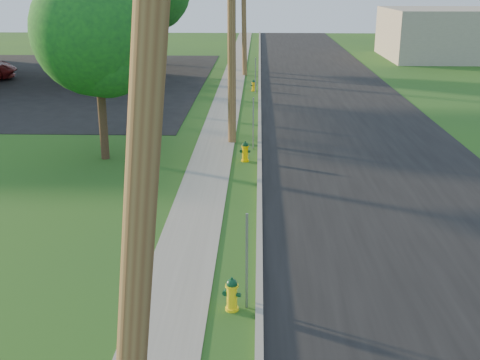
{
  "coord_description": "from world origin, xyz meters",
  "views": [
    {
      "loc": [
        0.45,
        -6.3,
        6.16
      ],
      "look_at": [
        0.0,
        8.0,
        1.4
      ],
      "focal_mm": 45.0,
      "sensor_mm": 36.0,
      "label": 1
    }
  ],
  "objects_px": {
    "tree_verge": "(99,36)",
    "hydrant_near": "(232,294)",
    "utility_pole_far": "(244,2)",
    "hydrant_far": "(254,85)",
    "hydrant_mid": "(245,152)",
    "car_silver": "(112,69)",
    "utility_pole_mid": "(232,14)",
    "fuel_pump_se": "(111,66)",
    "fuel_pump_ne": "(95,75)",
    "utility_pole_near": "(144,137)"
  },
  "relations": [
    {
      "from": "utility_pole_near",
      "to": "fuel_pump_se",
      "type": "xyz_separation_m",
      "value": [
        -8.9,
        35.0,
        -4.08
      ]
    },
    {
      "from": "utility_pole_near",
      "to": "fuel_pump_ne",
      "type": "relative_size",
      "value": 2.96
    },
    {
      "from": "fuel_pump_ne",
      "to": "utility_pole_near",
      "type": "bearing_deg",
      "value": -73.98
    },
    {
      "from": "utility_pole_far",
      "to": "hydrant_far",
      "type": "xyz_separation_m",
      "value": [
        0.74,
        -6.21,
        -4.47
      ]
    },
    {
      "from": "hydrant_near",
      "to": "hydrant_far",
      "type": "relative_size",
      "value": 1.05
    },
    {
      "from": "tree_verge",
      "to": "fuel_pump_ne",
      "type": "bearing_deg",
      "value": 106.13
    },
    {
      "from": "tree_verge",
      "to": "hydrant_mid",
      "type": "bearing_deg",
      "value": -1.72
    },
    {
      "from": "fuel_pump_ne",
      "to": "fuel_pump_se",
      "type": "height_order",
      "value": "same"
    },
    {
      "from": "hydrant_near",
      "to": "hydrant_mid",
      "type": "distance_m",
      "value": 10.23
    },
    {
      "from": "tree_verge",
      "to": "car_silver",
      "type": "bearing_deg",
      "value": 102.61
    },
    {
      "from": "utility_pole_near",
      "to": "tree_verge",
      "type": "height_order",
      "value": "utility_pole_near"
    },
    {
      "from": "utility_pole_far",
      "to": "hydrant_far",
      "type": "height_order",
      "value": "utility_pole_far"
    },
    {
      "from": "hydrant_mid",
      "to": "hydrant_far",
      "type": "distance_m",
      "value": 14.46
    },
    {
      "from": "fuel_pump_ne",
      "to": "car_silver",
      "type": "bearing_deg",
      "value": 72.92
    },
    {
      "from": "utility_pole_mid",
      "to": "utility_pole_far",
      "type": "bearing_deg",
      "value": 90.0
    },
    {
      "from": "hydrant_mid",
      "to": "hydrant_far",
      "type": "xyz_separation_m",
      "value": [
        0.15,
        14.46,
        -0.04
      ]
    },
    {
      "from": "utility_pole_mid",
      "to": "hydrant_far",
      "type": "relative_size",
      "value": 14.54
    },
    {
      "from": "hydrant_far",
      "to": "car_silver",
      "type": "height_order",
      "value": "car_silver"
    },
    {
      "from": "fuel_pump_se",
      "to": "hydrant_near",
      "type": "xyz_separation_m",
      "value": [
        9.46,
        -29.9,
        -0.38
      ]
    },
    {
      "from": "utility_pole_near",
      "to": "utility_pole_far",
      "type": "xyz_separation_m",
      "value": [
        -0.0,
        36.0,
        0.0
      ]
    },
    {
      "from": "car_silver",
      "to": "utility_pole_mid",
      "type": "bearing_deg",
      "value": -165.78
    },
    {
      "from": "fuel_pump_ne",
      "to": "fuel_pump_se",
      "type": "xyz_separation_m",
      "value": [
        0.0,
        4.0,
        0.0
      ]
    },
    {
      "from": "tree_verge",
      "to": "hydrant_near",
      "type": "xyz_separation_m",
      "value": [
        4.97,
        -10.38,
        -4.01
      ]
    },
    {
      "from": "hydrant_far",
      "to": "fuel_pump_se",
      "type": "bearing_deg",
      "value": 151.6
    },
    {
      "from": "fuel_pump_se",
      "to": "hydrant_mid",
      "type": "height_order",
      "value": "fuel_pump_se"
    },
    {
      "from": "utility_pole_near",
      "to": "utility_pole_mid",
      "type": "height_order",
      "value": "utility_pole_mid"
    },
    {
      "from": "hydrant_mid",
      "to": "car_silver",
      "type": "bearing_deg",
      "value": 116.84
    },
    {
      "from": "hydrant_near",
      "to": "hydrant_far",
      "type": "bearing_deg",
      "value": 89.59
    },
    {
      "from": "utility_pole_far",
      "to": "hydrant_far",
      "type": "bearing_deg",
      "value": -83.21
    },
    {
      "from": "utility_pole_mid",
      "to": "tree_verge",
      "type": "relative_size",
      "value": 1.45
    },
    {
      "from": "utility_pole_far",
      "to": "hydrant_near",
      "type": "height_order",
      "value": "utility_pole_far"
    },
    {
      "from": "hydrant_far",
      "to": "tree_verge",
      "type": "bearing_deg",
      "value": -109.8
    },
    {
      "from": "hydrant_mid",
      "to": "car_silver",
      "type": "height_order",
      "value": "car_silver"
    },
    {
      "from": "hydrant_mid",
      "to": "tree_verge",
      "type": "bearing_deg",
      "value": 178.28
    },
    {
      "from": "tree_verge",
      "to": "hydrant_near",
      "type": "distance_m",
      "value": 12.19
    },
    {
      "from": "utility_pole_far",
      "to": "hydrant_mid",
      "type": "xyz_separation_m",
      "value": [
        0.59,
        -20.67,
        -4.44
      ]
    },
    {
      "from": "utility_pole_far",
      "to": "hydrant_near",
      "type": "bearing_deg",
      "value": -88.95
    },
    {
      "from": "hydrant_near",
      "to": "hydrant_mid",
      "type": "height_order",
      "value": "hydrant_mid"
    },
    {
      "from": "utility_pole_far",
      "to": "fuel_pump_se",
      "type": "relative_size",
      "value": 2.97
    },
    {
      "from": "fuel_pump_se",
      "to": "hydrant_near",
      "type": "height_order",
      "value": "fuel_pump_se"
    },
    {
      "from": "utility_pole_far",
      "to": "fuel_pump_se",
      "type": "height_order",
      "value": "utility_pole_far"
    },
    {
      "from": "utility_pole_far",
      "to": "hydrant_mid",
      "type": "distance_m",
      "value": 21.15
    },
    {
      "from": "fuel_pump_ne",
      "to": "hydrant_near",
      "type": "bearing_deg",
      "value": -69.93
    },
    {
      "from": "fuel_pump_se",
      "to": "hydrant_mid",
      "type": "bearing_deg",
      "value": -64.25
    },
    {
      "from": "tree_verge",
      "to": "hydrant_mid",
      "type": "height_order",
      "value": "tree_verge"
    },
    {
      "from": "tree_verge",
      "to": "fuel_pump_se",
      "type": "bearing_deg",
      "value": 102.95
    },
    {
      "from": "fuel_pump_se",
      "to": "hydrant_mid",
      "type": "relative_size",
      "value": 4.29
    },
    {
      "from": "hydrant_mid",
      "to": "utility_pole_far",
      "type": "bearing_deg",
      "value": 91.62
    },
    {
      "from": "fuel_pump_ne",
      "to": "hydrant_mid",
      "type": "height_order",
      "value": "fuel_pump_ne"
    },
    {
      "from": "utility_pole_mid",
      "to": "car_silver",
      "type": "relative_size",
      "value": 2.03
    }
  ]
}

